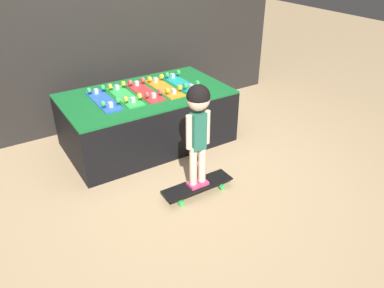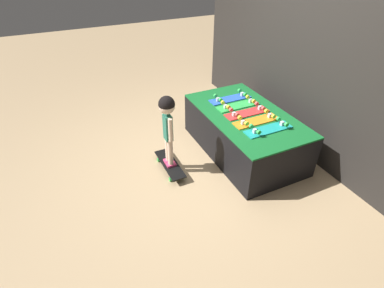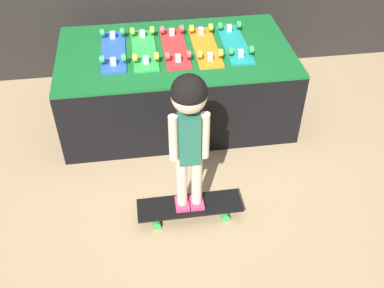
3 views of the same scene
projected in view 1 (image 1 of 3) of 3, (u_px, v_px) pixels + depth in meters
ground_plane at (180, 171)px, 3.70m from camera, size 16.00×16.00×0.00m
back_wall at (111, 19)px, 4.16m from camera, size 4.48×0.10×2.41m
display_rack at (147, 118)px, 4.05m from camera, size 1.72×0.99×0.59m
skateboard_blue_on_rack at (103, 100)px, 3.71m from camera, size 0.18×0.61×0.09m
skateboard_green_on_rack at (125, 95)px, 3.81m from camera, size 0.18×0.61×0.09m
skateboard_red_on_rack at (145, 91)px, 3.90m from camera, size 0.18×0.61×0.09m
skateboard_orange_on_rack at (164, 87)px, 4.00m from camera, size 0.18×0.61×0.09m
skateboard_teal_on_rack at (182, 83)px, 4.11m from camera, size 0.18×0.61×0.09m
skateboard_on_floor at (198, 186)px, 3.35m from camera, size 0.66×0.19×0.09m
child at (198, 118)px, 3.01m from camera, size 0.23×0.19×0.94m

